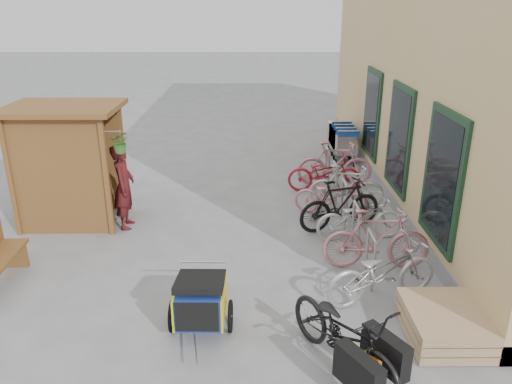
{
  "coord_description": "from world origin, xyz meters",
  "views": [
    {
      "loc": [
        0.44,
        -6.98,
        4.23
      ],
      "look_at": [
        0.5,
        1.5,
        1.0
      ],
      "focal_mm": 35.0,
      "sensor_mm": 36.0,
      "label": 1
    }
  ],
  "objects_px": {
    "bike_3": "(340,205)",
    "kiosk": "(63,149)",
    "bike_0": "(383,271)",
    "bike_1": "(376,239)",
    "pallet_stack": "(444,324)",
    "bike_2": "(360,218)",
    "shopping_carts": "(342,137)",
    "bike_6": "(324,173)",
    "bike_7": "(335,164)",
    "person_kiosk": "(124,187)",
    "cargo_bike": "(346,336)",
    "bike_5": "(346,187)",
    "child_trailer": "(201,300)",
    "bike_4": "(332,196)"
  },
  "relations": [
    {
      "from": "person_kiosk",
      "to": "bike_3",
      "type": "height_order",
      "value": "person_kiosk"
    },
    {
      "from": "shopping_carts",
      "to": "bike_0",
      "type": "distance_m",
      "value": 7.42
    },
    {
      "from": "cargo_bike",
      "to": "bike_6",
      "type": "bearing_deg",
      "value": 54.17
    },
    {
      "from": "bike_5",
      "to": "shopping_carts",
      "type": "bearing_deg",
      "value": 0.67
    },
    {
      "from": "kiosk",
      "to": "bike_3",
      "type": "xyz_separation_m",
      "value": [
        5.44,
        -0.42,
        -1.03
      ]
    },
    {
      "from": "kiosk",
      "to": "bike_0",
      "type": "relative_size",
      "value": 1.35
    },
    {
      "from": "bike_1",
      "to": "bike_6",
      "type": "relative_size",
      "value": 1.04
    },
    {
      "from": "kiosk",
      "to": "bike_1",
      "type": "relative_size",
      "value": 1.39
    },
    {
      "from": "bike_6",
      "to": "shopping_carts",
      "type": "bearing_deg",
      "value": -17.04
    },
    {
      "from": "bike_1",
      "to": "bike_7",
      "type": "xyz_separation_m",
      "value": [
        -0.05,
        4.12,
        0.01
      ]
    },
    {
      "from": "pallet_stack",
      "to": "bike_5",
      "type": "distance_m",
      "value": 4.59
    },
    {
      "from": "kiosk",
      "to": "bike_5",
      "type": "xyz_separation_m",
      "value": [
        5.75,
        0.68,
        -1.07
      ]
    },
    {
      "from": "pallet_stack",
      "to": "bike_6",
      "type": "relative_size",
      "value": 0.7
    },
    {
      "from": "bike_6",
      "to": "bike_7",
      "type": "distance_m",
      "value": 0.52
    },
    {
      "from": "bike_3",
      "to": "bike_4",
      "type": "distance_m",
      "value": 0.73
    },
    {
      "from": "bike_0",
      "to": "bike_5",
      "type": "height_order",
      "value": "bike_5"
    },
    {
      "from": "cargo_bike",
      "to": "bike_3",
      "type": "height_order",
      "value": "bike_3"
    },
    {
      "from": "bike_2",
      "to": "bike_3",
      "type": "xyz_separation_m",
      "value": [
        -0.29,
        0.45,
        0.09
      ]
    },
    {
      "from": "bike_0",
      "to": "bike_2",
      "type": "relative_size",
      "value": 1.12
    },
    {
      "from": "bike_0",
      "to": "bike_1",
      "type": "bearing_deg",
      "value": -27.04
    },
    {
      "from": "bike_5",
      "to": "bike_3",
      "type": "bearing_deg",
      "value": 172.69
    },
    {
      "from": "child_trailer",
      "to": "bike_5",
      "type": "relative_size",
      "value": 0.89
    },
    {
      "from": "bike_3",
      "to": "bike_5",
      "type": "distance_m",
      "value": 1.15
    },
    {
      "from": "child_trailer",
      "to": "bike_7",
      "type": "height_order",
      "value": "bike_7"
    },
    {
      "from": "cargo_bike",
      "to": "bike_3",
      "type": "xyz_separation_m",
      "value": [
        0.61,
        4.08,
        0.02
      ]
    },
    {
      "from": "child_trailer",
      "to": "person_kiosk",
      "type": "bearing_deg",
      "value": 119.02
    },
    {
      "from": "bike_7",
      "to": "bike_1",
      "type": "bearing_deg",
      "value": -177.65
    },
    {
      "from": "person_kiosk",
      "to": "bike_6",
      "type": "relative_size",
      "value": 0.99
    },
    {
      "from": "pallet_stack",
      "to": "bike_2",
      "type": "distance_m",
      "value": 3.05
    },
    {
      "from": "bike_2",
      "to": "cargo_bike",
      "type": "bearing_deg",
      "value": 160.12
    },
    {
      "from": "shopping_carts",
      "to": "bike_3",
      "type": "bearing_deg",
      "value": -99.78
    },
    {
      "from": "bike_2",
      "to": "bike_7",
      "type": "height_order",
      "value": "bike_7"
    },
    {
      "from": "bike_3",
      "to": "kiosk",
      "type": "bearing_deg",
      "value": 66.59
    },
    {
      "from": "shopping_carts",
      "to": "bike_7",
      "type": "relative_size",
      "value": 1.09
    },
    {
      "from": "bike_0",
      "to": "bike_7",
      "type": "height_order",
      "value": "bike_7"
    },
    {
      "from": "person_kiosk",
      "to": "shopping_carts",
      "type": "bearing_deg",
      "value": -49.79
    },
    {
      "from": "bike_5",
      "to": "bike_0",
      "type": "bearing_deg",
      "value": -172.97
    },
    {
      "from": "kiosk",
      "to": "shopping_carts",
      "type": "relative_size",
      "value": 1.25
    },
    {
      "from": "cargo_bike",
      "to": "bike_1",
      "type": "distance_m",
      "value": 2.69
    },
    {
      "from": "kiosk",
      "to": "person_kiosk",
      "type": "distance_m",
      "value": 1.4
    },
    {
      "from": "shopping_carts",
      "to": "bike_5",
      "type": "distance_m",
      "value": 3.8
    },
    {
      "from": "shopping_carts",
      "to": "bike_6",
      "type": "distance_m",
      "value": 2.86
    },
    {
      "from": "bike_1",
      "to": "bike_7",
      "type": "bearing_deg",
      "value": 2.24
    },
    {
      "from": "bike_3",
      "to": "bike_5",
      "type": "height_order",
      "value": "bike_3"
    },
    {
      "from": "cargo_bike",
      "to": "bike_4",
      "type": "xyz_separation_m",
      "value": [
        0.56,
        4.8,
        -0.09
      ]
    },
    {
      "from": "bike_2",
      "to": "child_trailer",
      "type": "bearing_deg",
      "value": 129.9
    },
    {
      "from": "pallet_stack",
      "to": "bike_1",
      "type": "bearing_deg",
      "value": 104.93
    },
    {
      "from": "child_trailer",
      "to": "bike_4",
      "type": "height_order",
      "value": "child_trailer"
    },
    {
      "from": "bike_0",
      "to": "person_kiosk",
      "type": "bearing_deg",
      "value": 39.2
    },
    {
      "from": "bike_1",
      "to": "bike_2",
      "type": "relative_size",
      "value": 1.08
    }
  ]
}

